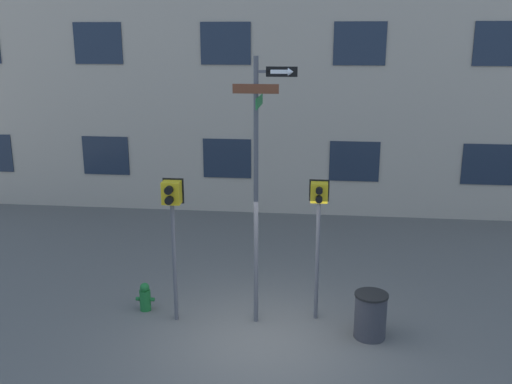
{
  "coord_description": "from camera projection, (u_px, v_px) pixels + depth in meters",
  "views": [
    {
      "loc": [
        0.92,
        -9.55,
        5.5
      ],
      "look_at": [
        -0.25,
        0.73,
        2.68
      ],
      "focal_mm": 40.0,
      "sensor_mm": 36.0,
      "label": 1
    }
  ],
  "objects": [
    {
      "name": "street_sign_pole",
      "position": [
        259.0,
        173.0,
        10.61
      ],
      "size": [
        1.16,
        1.02,
        5.18
      ],
      "color": "#4C4C51",
      "rests_on": "ground_plane"
    },
    {
      "name": "trash_bin",
      "position": [
        370.0,
        315.0,
        10.71
      ],
      "size": [
        0.63,
        0.63,
        0.88
      ],
      "color": "#333338",
      "rests_on": "ground_plane"
    },
    {
      "name": "pedestrian_signal_left",
      "position": [
        172.0,
        210.0,
        10.88
      ],
      "size": [
        0.41,
        0.4,
        2.9
      ],
      "color": "#4C4C51",
      "rests_on": "ground_plane"
    },
    {
      "name": "pedestrian_signal_right",
      "position": [
        319.0,
        213.0,
        10.95
      ],
      "size": [
        0.39,
        0.4,
        2.86
      ],
      "color": "#4C4C51",
      "rests_on": "ground_plane"
    },
    {
      "name": "ground_plane",
      "position": [
        265.0,
        340.0,
        10.7
      ],
      "size": [
        60.0,
        60.0,
        0.0
      ],
      "primitive_type": "plane",
      "color": "#595651"
    },
    {
      "name": "fire_hydrant",
      "position": [
        145.0,
        297.0,
        11.81
      ],
      "size": [
        0.39,
        0.23,
        0.61
      ],
      "color": "#196028",
      "rests_on": "ground_plane"
    }
  ]
}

